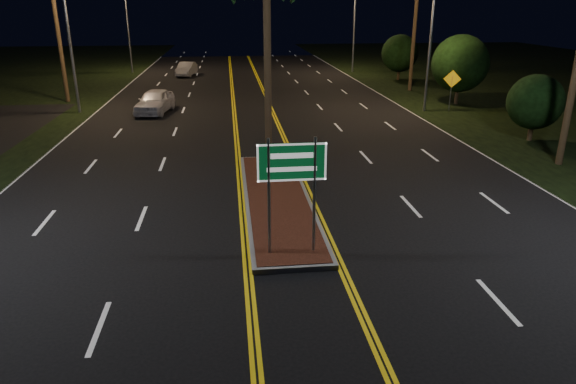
{
  "coord_description": "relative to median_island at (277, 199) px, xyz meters",
  "views": [
    {
      "loc": [
        -1.55,
        -9.69,
        6.53
      ],
      "look_at": [
        -0.1,
        2.77,
        1.9
      ],
      "focal_mm": 32.0,
      "sensor_mm": 36.0,
      "label": 1
    }
  ],
  "objects": [
    {
      "name": "ground",
      "position": [
        0.0,
        -7.0,
        -0.08
      ],
      "size": [
        120.0,
        120.0,
        0.0
      ],
      "primitive_type": "plane",
      "color": "black",
      "rests_on": "ground"
    },
    {
      "name": "median_island",
      "position": [
        0.0,
        0.0,
        0.0
      ],
      "size": [
        2.25,
        10.25,
        0.17
      ],
      "color": "gray",
      "rests_on": "ground"
    },
    {
      "name": "highway_sign",
      "position": [
        0.0,
        -4.2,
        2.32
      ],
      "size": [
        1.8,
        0.08,
        3.2
      ],
      "color": "gray",
      "rests_on": "ground"
    },
    {
      "name": "streetlight_left_mid",
      "position": [
        -10.61,
        17.0,
        5.57
      ],
      "size": [
        1.91,
        0.44,
        9.0
      ],
      "color": "gray",
      "rests_on": "ground"
    },
    {
      "name": "streetlight_left_far",
      "position": [
        -10.61,
        37.0,
        5.57
      ],
      "size": [
        1.91,
        0.44,
        9.0
      ],
      "color": "gray",
      "rests_on": "ground"
    },
    {
      "name": "streetlight_right_mid",
      "position": [
        10.61,
        15.0,
        5.57
      ],
      "size": [
        1.91,
        0.44,
        9.0
      ],
      "color": "gray",
      "rests_on": "ground"
    },
    {
      "name": "streetlight_right_far",
      "position": [
        10.61,
        35.0,
        5.57
      ],
      "size": [
        1.91,
        0.44,
        9.0
      ],
      "color": "gray",
      "rests_on": "ground"
    },
    {
      "name": "shrub_near",
      "position": [
        13.5,
        7.0,
        1.86
      ],
      "size": [
        2.7,
        2.7,
        3.3
      ],
      "color": "#382819",
      "rests_on": "ground"
    },
    {
      "name": "shrub_mid",
      "position": [
        14.0,
        17.0,
        2.64
      ],
      "size": [
        3.78,
        3.78,
        4.62
      ],
      "color": "#382819",
      "rests_on": "ground"
    },
    {
      "name": "shrub_far",
      "position": [
        13.8,
        29.0,
        2.25
      ],
      "size": [
        3.24,
        3.24,
        3.96
      ],
      "color": "#382819",
      "rests_on": "ground"
    },
    {
      "name": "car_near",
      "position": [
        -6.17,
        16.32,
        0.77
      ],
      "size": [
        3.03,
        5.43,
        1.71
      ],
      "primitive_type": "imported",
      "rotation": [
        0.0,
        0.0,
        -0.17
      ],
      "color": "silver",
      "rests_on": "ground"
    },
    {
      "name": "car_far",
      "position": [
        -5.43,
        33.99,
        0.65
      ],
      "size": [
        2.6,
        4.68,
        1.48
      ],
      "primitive_type": "imported",
      "rotation": [
        0.0,
        0.0,
        -0.16
      ],
      "color": "#B0B1BA",
      "rests_on": "ground"
    },
    {
      "name": "warning_sign",
      "position": [
        12.52,
        14.68,
        1.61
      ],
      "size": [
        1.01,
        0.46,
        2.59
      ],
      "rotation": [
        0.0,
        0.0,
        -0.41
      ],
      "color": "gray",
      "rests_on": "ground"
    }
  ]
}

